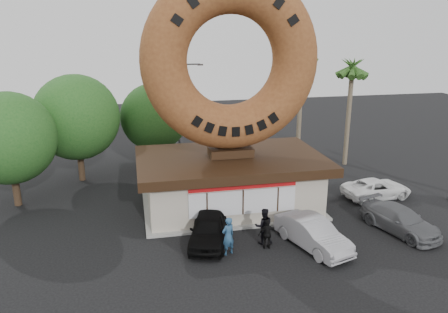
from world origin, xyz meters
TOP-DOWN VIEW (x-y plane):
  - ground at (0.00, 0.00)m, footprint 90.00×90.00m
  - donut_shop at (0.00, 5.98)m, footprint 11.20×7.20m
  - giant_donut at (0.00, 6.00)m, footprint 10.23×2.61m
  - tree_west at (-9.50, 13.00)m, footprint 6.00×6.00m
  - tree_mid at (-4.00, 15.00)m, footprint 5.20×5.20m
  - tree_far at (-13.00, 9.00)m, footprint 5.60×5.60m
  - palm_near at (7.50, 14.00)m, footprint 2.60×2.60m
  - palm_far at (11.00, 12.50)m, footprint 2.60×2.60m
  - street_lamp at (-1.86, 16.00)m, footprint 2.11×0.20m
  - person_left at (-1.42, 0.27)m, footprint 0.84×0.72m
  - person_center at (0.61, 1.00)m, footprint 1.02×0.84m
  - person_right at (0.65, 0.44)m, footprint 0.94×0.44m
  - car_black at (-2.14, 1.69)m, footprint 2.91×4.76m
  - car_silver at (2.93, 0.10)m, footprint 2.92×4.85m
  - car_grey at (8.29, 0.75)m, footprint 3.16×5.04m
  - car_white at (9.67, 5.46)m, footprint 4.69×2.48m

SIDE VIEW (x-z plane):
  - ground at x=0.00m, z-range 0.00..0.00m
  - car_white at x=9.67m, z-range 0.00..1.26m
  - car_grey at x=8.29m, z-range 0.00..1.36m
  - car_silver at x=2.93m, z-range 0.00..1.51m
  - car_black at x=-2.14m, z-range 0.00..1.51m
  - person_right at x=0.65m, z-range 0.00..1.57m
  - person_center at x=0.61m, z-range 0.00..1.93m
  - person_left at x=-1.42m, z-range 0.00..1.96m
  - donut_shop at x=0.00m, z-range -0.13..3.67m
  - tree_mid at x=-4.00m, z-range 0.70..7.33m
  - tree_far at x=-13.00m, z-range 0.76..7.90m
  - street_lamp at x=-1.86m, z-range 0.48..8.48m
  - tree_west at x=-9.50m, z-range 0.82..8.47m
  - palm_far at x=11.00m, z-range 3.11..11.86m
  - palm_near at x=7.50m, z-range 3.54..13.29m
  - giant_donut at x=0.00m, z-range 3.80..14.03m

